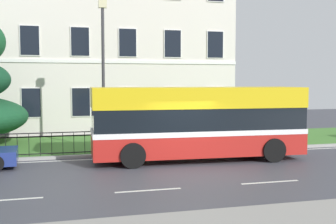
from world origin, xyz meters
TOP-DOWN VIEW (x-y plane):
  - ground_plane at (0.00, 1.24)m, footprint 60.00×56.00m
  - georgian_townhouse at (-1.86, 15.01)m, footprint 16.74×8.29m
  - iron_verge_railing at (-1.86, 4.40)m, footprint 12.33×0.04m
  - single_decker_bus at (1.01, 2.50)m, footprint 8.72×2.90m
  - street_lamp_post at (-2.51, 5.55)m, footprint 0.36×0.24m

SIDE VIEW (x-z plane):
  - ground_plane at x=0.00m, z-range -0.10..0.08m
  - iron_verge_railing at x=-1.86m, z-range 0.14..1.11m
  - single_decker_bus at x=1.01m, z-range 0.08..3.06m
  - street_lamp_post at x=-2.51m, z-range 0.61..7.37m
  - georgian_townhouse at x=-1.86m, z-range 0.14..12.89m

